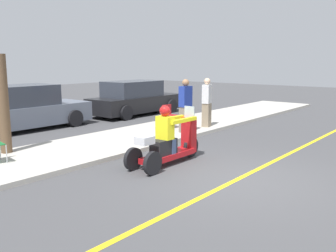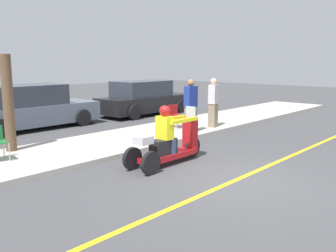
{
  "view_description": "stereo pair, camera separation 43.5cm",
  "coord_description": "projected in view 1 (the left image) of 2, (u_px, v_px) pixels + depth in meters",
  "views": [
    {
      "loc": [
        -6.89,
        -3.68,
        2.5
      ],
      "look_at": [
        -0.04,
        1.9,
        0.95
      ],
      "focal_mm": 40.0,
      "sensor_mm": 36.0,
      "label": 1
    },
    {
      "loc": [
        -6.61,
        -4.01,
        2.5
      ],
      "look_at": [
        -0.04,
        1.9,
        0.95
      ],
      "focal_mm": 40.0,
      "sensor_mm": 36.0,
      "label": 2
    }
  ],
  "objects": [
    {
      "name": "spectator_far_back",
      "position": [
        185.0,
        107.0,
        12.44
      ],
      "size": [
        0.43,
        0.27,
        1.78
      ],
      "color": "#726656",
      "rests_on": "sidewalk_strip"
    },
    {
      "name": "lane_stripe",
      "position": [
        237.0,
        179.0,
        7.96
      ],
      "size": [
        24.0,
        0.12,
        0.01
      ],
      "color": "gold",
      "rests_on": "ground"
    },
    {
      "name": "motorcycle_trike",
      "position": [
        168.0,
        143.0,
        9.06
      ],
      "size": [
        2.38,
        0.7,
        1.46
      ],
      "color": "black",
      "rests_on": "ground"
    },
    {
      "name": "sidewalk_strip",
      "position": [
        97.0,
        146.0,
        10.84
      ],
      "size": [
        28.0,
        2.8,
        0.12
      ],
      "color": "#B2ADA3",
      "rests_on": "ground"
    },
    {
      "name": "folding_chair_curbside",
      "position": [
        169.0,
        114.0,
        13.38
      ],
      "size": [
        0.51,
        0.51,
        0.82
      ],
      "color": "#A5A8AD",
      "rests_on": "sidewalk_strip"
    },
    {
      "name": "parked_car_lot_center",
      "position": [
        135.0,
        99.0,
        17.37
      ],
      "size": [
        4.74,
        1.97,
        1.57
      ],
      "color": "black",
      "rests_on": "ground"
    },
    {
      "name": "ground_plane",
      "position": [
        238.0,
        179.0,
        7.99
      ],
      "size": [
        60.0,
        60.0,
        0.0
      ],
      "primitive_type": "plane",
      "color": "#424244"
    },
    {
      "name": "spectator_near_curb",
      "position": [
        207.0,
        103.0,
        13.52
      ],
      "size": [
        0.47,
        0.35,
        1.76
      ],
      "color": "gray",
      "rests_on": "sidewalk_strip"
    },
    {
      "name": "tree_trunk",
      "position": [
        3.0,
        104.0,
        9.59
      ],
      "size": [
        0.28,
        0.28,
        2.55
      ],
      "color": "brown",
      "rests_on": "sidewalk_strip"
    },
    {
      "name": "parked_car_lot_far",
      "position": [
        21.0,
        109.0,
        13.48
      ],
      "size": [
        4.85,
        1.99,
        1.63
      ],
      "color": "slate",
      "rests_on": "ground"
    }
  ]
}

